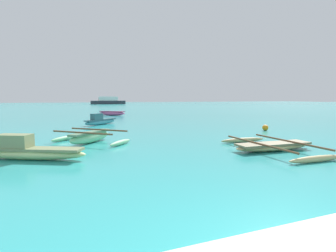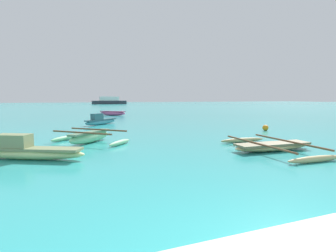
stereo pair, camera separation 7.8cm
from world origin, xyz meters
name	(u,v)px [view 1 (the left image)]	position (x,y,z in m)	size (l,w,h in m)	color
moored_boat_0	(100,121)	(-0.13, 17.66, 0.29)	(2.67, 2.46, 0.83)	teal
moored_boat_1	(91,137)	(-1.42, 9.90, 0.25)	(3.35, 3.26, 0.54)	#8DD399
moored_boat_2	(273,146)	(4.72, 5.74, 0.16)	(3.18, 4.03, 0.34)	tan
moored_boat_3	(112,113)	(2.31, 27.60, 0.27)	(2.88, 2.60, 0.49)	pink
moored_boat_4	(26,151)	(-3.58, 7.43, 0.28)	(3.61, 2.21, 0.79)	#CCE391
mooring_buoy_0	(265,128)	(8.60, 10.56, 0.17)	(0.35, 0.35, 0.35)	orange
distant_ferry	(108,101)	(10.08, 84.04, 0.97)	(10.78, 2.37, 2.37)	#2D333D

